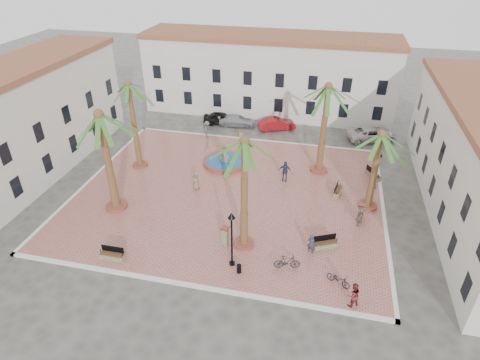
{
  "coord_description": "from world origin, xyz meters",
  "views": [
    {
      "loc": [
        7.48,
        -28.31,
        19.45
      ],
      "look_at": [
        1.0,
        0.0,
        1.6
      ],
      "focal_mm": 30.0,
      "sensor_mm": 36.0,
      "label": 1
    }
  ],
  "objects": [
    {
      "name": "cyclist_b",
      "position": [
        10.34,
        -10.4,
        1.03
      ],
      "size": [
        1.07,
        1.01,
        1.76
      ],
      "primitive_type": "imported",
      "rotation": [
        0.0,
        0.0,
        3.68
      ],
      "color": "maroon",
      "rests_on": "plaza"
    },
    {
      "name": "pedestrian_north",
      "position": [
        -5.11,
        10.4,
        1.1
      ],
      "size": [
        0.91,
        1.33,
        1.89
      ],
      "primitive_type": "imported",
      "rotation": [
        0.0,
        0.0,
        1.75
      ],
      "color": "#4F4E54",
      "rests_on": "plaza"
    },
    {
      "name": "bench_ne",
      "position": [
        12.38,
        5.56,
        0.42
      ],
      "size": [
        1.34,
        1.84,
        0.95
      ],
      "rotation": [
        0.0,
        0.0,
        2.07
      ],
      "color": "#747C5C",
      "rests_on": "plaza"
    },
    {
      "name": "palm_nw",
      "position": [
        -9.63,
        2.74,
        7.51
      ],
      "size": [
        4.64,
        4.64,
        8.51
      ],
      "color": "#964735",
      "rests_on": "plaza"
    },
    {
      "name": "lamppost_e",
      "position": [
        12.4,
        3.63,
        2.57
      ],
      "size": [
        0.39,
        0.39,
        3.57
      ],
      "color": "black",
      "rests_on": "plaza"
    },
    {
      "name": "car_red",
      "position": [
        2.02,
        14.52,
        0.7
      ],
      "size": [
        4.52,
        3.05,
        1.41
      ],
      "primitive_type": "imported",
      "rotation": [
        0.0,
        0.0,
        1.97
      ],
      "color": "maroon",
      "rests_on": "ground"
    },
    {
      "name": "bollard_se",
      "position": [
        1.44,
        -6.63,
        0.93
      ],
      "size": [
        0.63,
        0.63,
        1.51
      ],
      "rotation": [
        0.0,
        0.0,
        -0.19
      ],
      "color": "#747C5C",
      "rests_on": "plaza"
    },
    {
      "name": "litter_bin",
      "position": [
        3.04,
        -9.21,
        0.46
      ],
      "size": [
        0.32,
        0.32,
        0.62
      ],
      "primitive_type": "cylinder",
      "color": "black",
      "rests_on": "plaza"
    },
    {
      "name": "kerb_n",
      "position": [
        0.0,
        11.0,
        0.08
      ],
      "size": [
        26.3,
        0.3,
        0.16
      ],
      "primitive_type": "cube",
      "color": "silver",
      "rests_on": "ground"
    },
    {
      "name": "car_black",
      "position": [
        -4.65,
        14.63,
        0.71
      ],
      "size": [
        4.38,
        2.23,
        1.43
      ],
      "primitive_type": "imported",
      "rotation": [
        0.0,
        0.0,
        1.71
      ],
      "color": "black",
      "rests_on": "ground"
    },
    {
      "name": "cyclist_a",
      "position": [
        7.54,
        -6.17,
        0.94
      ],
      "size": [
        0.67,
        0.54,
        1.58
      ],
      "primitive_type": "imported",
      "rotation": [
        0.0,
        0.0,
        2.82
      ],
      "color": "#2F3047",
      "rests_on": "plaza"
    },
    {
      "name": "building_west",
      "position": [
        -19.0,
        0.0,
        5.02
      ],
      "size": [
        6.4,
        24.4,
        10.0
      ],
      "rotation": [
        0.0,
        0.0,
        1.57
      ],
      "color": "silver",
      "rests_on": "ground"
    },
    {
      "name": "palm_e",
      "position": [
        11.73,
        0.54,
        5.91
      ],
      "size": [
        5.05,
        5.05,
        6.92
      ],
      "color": "#964735",
      "rests_on": "plaza"
    },
    {
      "name": "bicycle_a",
      "position": [
        9.51,
        -8.82,
        0.58
      ],
      "size": [
        1.73,
        1.28,
        0.87
      ],
      "primitive_type": "imported",
      "rotation": [
        0.0,
        0.0,
        1.09
      ],
      "color": "black",
      "rests_on": "plaza"
    },
    {
      "name": "plaza",
      "position": [
        0.0,
        0.0,
        0.07
      ],
      "size": [
        26.0,
        22.0,
        0.15
      ],
      "primitive_type": "cube",
      "color": "#B4685D",
      "rests_on": "ground"
    },
    {
      "name": "palm_ne",
      "position": [
        7.43,
        5.6,
        7.56
      ],
      "size": [
        5.24,
        5.24,
        8.67
      ],
      "color": "#964735",
      "rests_on": "plaza"
    },
    {
      "name": "bollard_n",
      "position": [
        -1.27,
        10.4,
        0.79
      ],
      "size": [
        0.52,
        0.52,
        1.24
      ],
      "rotation": [
        0.0,
        0.0,
        0.2
      ],
      "color": "#747C5C",
      "rests_on": "plaza"
    },
    {
      "name": "building_north",
      "position": [
        -0.0,
        19.99,
        4.77
      ],
      "size": [
        30.4,
        7.4,
        9.5
      ],
      "color": "silver",
      "rests_on": "ground"
    },
    {
      "name": "car_white",
      "position": [
        12.67,
        14.01,
        0.75
      ],
      "size": [
        5.96,
        4.24,
        1.51
      ],
      "primitive_type": "imported",
      "rotation": [
        0.0,
        0.0,
        1.93
      ],
      "color": "silver",
      "rests_on": "ground"
    },
    {
      "name": "palm_sw",
      "position": [
        -8.52,
        -4.18,
        7.44
      ],
      "size": [
        5.67,
        5.67,
        8.62
      ],
      "color": "#964735",
      "rests_on": "plaza"
    },
    {
      "name": "bench_se",
      "position": [
        8.53,
        -5.36,
        0.42
      ],
      "size": [
        1.87,
        1.29,
        0.96
      ],
      "rotation": [
        0.0,
        0.0,
        0.45
      ],
      "color": "#747C5C",
      "rests_on": "plaza"
    },
    {
      "name": "bicycle_b",
      "position": [
        6.1,
        -8.1,
        0.69
      ],
      "size": [
        1.85,
        0.88,
        1.07
      ],
      "primitive_type": "imported",
      "rotation": [
        0.0,
        0.0,
        1.79
      ],
      "color": "black",
      "rests_on": "plaza"
    },
    {
      "name": "bench_e",
      "position": [
        9.27,
        2.03,
        0.39
      ],
      "size": [
        0.8,
        1.7,
        0.86
      ],
      "rotation": [
        0.0,
        0.0,
        1.38
      ],
      "color": "#747C5C",
      "rests_on": "plaza"
    },
    {
      "name": "palm_s",
      "position": [
        2.76,
        -6.39,
        7.67
      ],
      "size": [
        4.8,
        4.8,
        8.71
      ],
      "color": "#964735",
      "rests_on": "plaza"
    },
    {
      "name": "lamppost_s",
      "position": [
        2.41,
        -8.58,
        3.12
      ],
      "size": [
        0.48,
        0.48,
        4.38
      ],
      "color": "black",
      "rests_on": "plaza"
    },
    {
      "name": "bollard_e",
      "position": [
        11.07,
        -1.43,
        0.91
      ],
      "size": [
        0.59,
        0.59,
        1.47
      ],
      "rotation": [
        0.0,
        0.0,
        -0.12
      ],
      "color": "#747C5C",
      "rests_on": "plaza"
    },
    {
      "name": "pedestrian_fountain_b",
      "position": [
        4.45,
        3.18,
        1.13
      ],
      "size": [
        1.15,
        0.5,
        1.95
      ],
      "primitive_type": "imported",
      "rotation": [
        0.0,
        0.0,
        -0.02
      ],
      "color": "#2F3A52",
      "rests_on": "plaza"
    },
    {
      "name": "pedestrian_east",
      "position": [
        10.99,
        -2.09,
        0.96
      ],
      "size": [
        0.78,
        1.57,
        1.62
      ],
      "primitive_type": "imported",
      "rotation": [
        0.0,
        0.0,
        -1.78
      ],
      "color": "#766C5C",
      "rests_on": "plaza"
    },
    {
      "name": "bench_s",
      "position": [
        -5.85,
        -9.87,
        0.41
      ],
      "size": [
        1.75,
        0.55,
        0.92
      ],
      "rotation": [
        0.0,
        0.0,
        0.01
      ],
      "color": "#747C5C",
      "rests_on": "plaza"
    },
    {
      "name": "pedestrian_fountain_a",
      "position": [
        -2.98,
        -0.05,
        0.98
      ],
      "size": [
        0.83,
        0.56,
        1.66
      ],
      "primitive_type": "imported",
      "rotation": [
        0.0,
        0.0,
        0.04
      ],
      "color": "#7E6A4B",
      "rests_on": "plaza"
    },
    {
      "name": "fountain",
      "position": [
        -1.67,
        4.88,
        0.44
      ],
      "size": [
        4.17,
        4.17,
        2.15
      ],
      "color": "#964735",
      "rests_on": "plaza"
    },
    {
      "name": "kerb_s",
      "position": [
        0.0,
        -11.0,
        0.08
      ],
      "size": [
        26.3,
        0.3,
        0.16
      ],
      "primitive_type": "cube",
      "color": "silver",
      "rests_on": "ground"
    },
    {
      "name": "ground",
      "position": [
        0.0,
        0.0,
        0.0
      ],
      "size": [
        120.0,
        120.0,
        0.0
      ],
      "primitive_type": "plane",
      "color": "#56544F",
      "rests_on": "ground"
    },
    {
      "name": "car_silver",
      "position": [
        -2.66,
        14.54,
        0.64
      ],
      "size": [
        4.51,
        2.09,
        1.28
      ],
      "primitive_type": "imported",
      "rotation": [
        0.0,
        0.0,
        1.64
      ],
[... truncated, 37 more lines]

